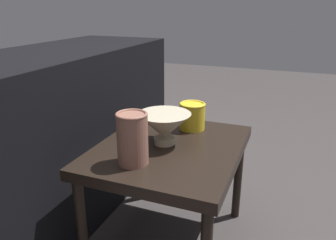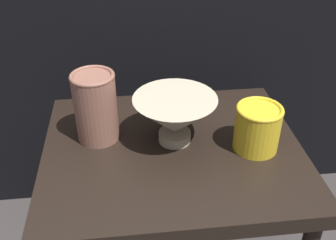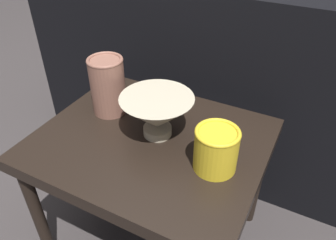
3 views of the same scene
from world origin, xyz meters
The scene contains 5 objects.
table centered at (0.00, 0.00, 0.39)m, with size 0.62×0.51×0.44m.
couch_backdrop centered at (0.00, 0.57, 0.37)m, with size 1.48×0.50×0.75m.
bowl centered at (0.01, 0.02, 0.51)m, with size 0.20×0.20×0.12m.
vase_textured_left centered at (-0.18, 0.06, 0.53)m, with size 0.10×0.10×0.17m.
vase_colorful_right centered at (0.19, -0.02, 0.50)m, with size 0.11×0.11×0.11m.
Camera 1 is at (-1.04, -0.40, 0.94)m, focal length 35.00 mm.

